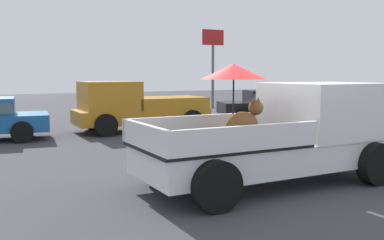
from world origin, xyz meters
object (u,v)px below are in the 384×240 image
at_px(pickup_truck_red, 136,107).
at_px(pickup_truck_main, 289,132).
at_px(parked_sedan_near, 268,103).
at_px(motel_sign, 213,53).

bearing_deg(pickup_truck_red, pickup_truck_main, 90.77).
bearing_deg(pickup_truck_main, parked_sedan_near, 54.22).
bearing_deg(pickup_truck_main, pickup_truck_red, 89.64).
distance_m(pickup_truck_red, parked_sedan_near, 6.64).
xyz_separation_m(pickup_truck_main, parked_sedan_near, (6.59, 9.26, -0.22)).
height_order(parked_sedan_near, motel_sign, motel_sign).
bearing_deg(motel_sign, pickup_truck_main, -115.52).
xyz_separation_m(pickup_truck_red, parked_sedan_near, (6.59, 0.84, -0.13)).
bearing_deg(parked_sedan_near, motel_sign, -81.70).
distance_m(pickup_truck_main, pickup_truck_red, 8.42).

